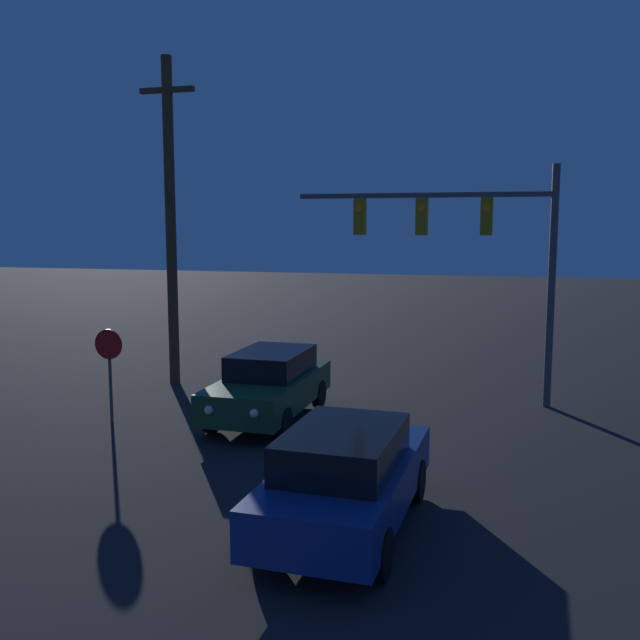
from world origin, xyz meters
name	(u,v)px	position (x,y,z in m)	size (l,w,h in m)	color
car_near	(346,476)	(1.48, 8.52, 0.80)	(1.90, 4.42, 1.53)	navy
car_far	(269,384)	(-1.51, 13.79, 0.80)	(1.81, 4.39, 1.53)	#1E4728
traffic_signal_mast	(470,239)	(2.66, 16.55, 4.00)	(6.24, 0.30, 5.74)	#4C4C51
stop_sign	(109,359)	(-4.75, 12.51, 1.45)	(0.65, 0.07, 2.09)	#4C4C51
utility_pole	(171,219)	(-5.20, 16.46, 4.49)	(1.52, 0.28, 8.69)	#4C3823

